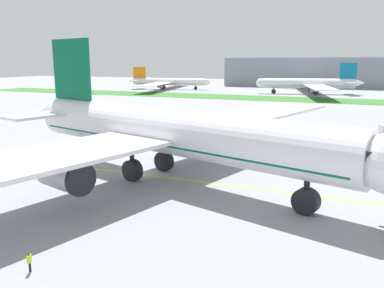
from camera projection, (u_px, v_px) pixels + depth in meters
name	position (u px, v px, depth m)	size (l,w,h in m)	color
ground_plane	(143.00, 173.00, 56.09)	(600.00, 600.00, 0.00)	gray
apron_taxi_line	(140.00, 174.00, 55.38)	(280.00, 0.36, 0.01)	yellow
grass_median_strip	(285.00, 99.00, 167.18)	(320.00, 24.00, 0.10)	#38722D
airliner_foreground	(165.00, 132.00, 51.86)	(58.77, 95.09, 19.19)	white
ground_crew_wingwalker_port	(29.00, 260.00, 29.50)	(0.41, 0.52, 1.63)	black
parked_airliner_far_left	(167.00, 82.00, 224.75)	(48.43, 79.86, 12.65)	white
parked_airliner_far_centre	(310.00, 84.00, 191.25)	(50.72, 82.75, 15.15)	white
terminal_building	(309.00, 73.00, 243.30)	(103.87, 20.00, 18.00)	gray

